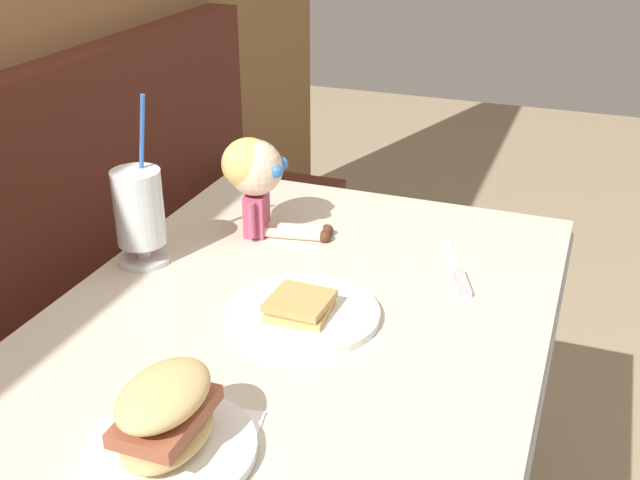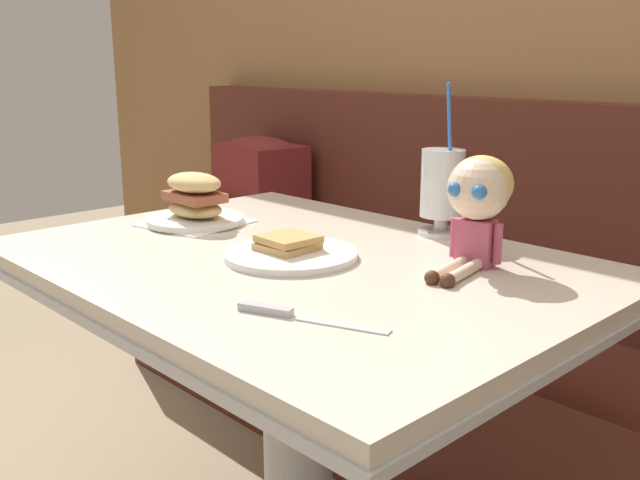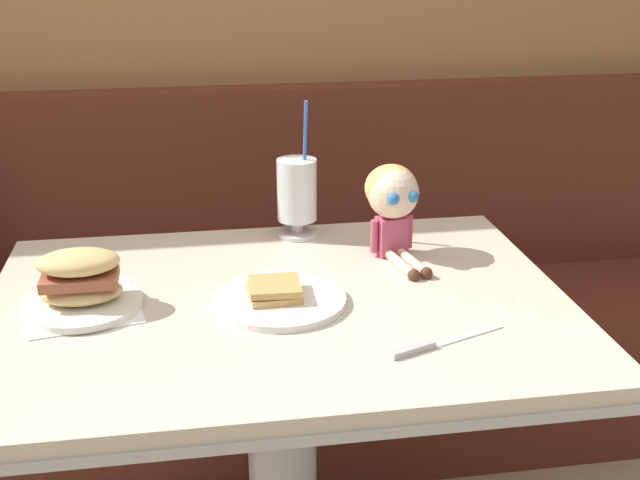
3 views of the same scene
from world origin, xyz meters
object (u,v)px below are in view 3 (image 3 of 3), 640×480
(milkshake_glass, at_px, (297,194))
(seated_doll, at_px, (393,198))
(toast_plate, at_px, (278,298))
(sandwich_plate, at_px, (81,286))
(butter_knife, at_px, (428,345))

(milkshake_glass, bearing_deg, seated_doll, -38.21)
(toast_plate, height_order, sandwich_plate, sandwich_plate)
(sandwich_plate, distance_m, butter_knife, 0.64)
(toast_plate, relative_size, butter_knife, 1.11)
(milkshake_glass, distance_m, seated_doll, 0.24)
(milkshake_glass, height_order, sandwich_plate, milkshake_glass)
(seated_doll, bearing_deg, butter_knife, -95.22)
(milkshake_glass, relative_size, sandwich_plate, 1.35)
(toast_plate, distance_m, sandwich_plate, 0.36)
(toast_plate, distance_m, seated_doll, 0.36)
(sandwich_plate, bearing_deg, toast_plate, -5.67)
(toast_plate, bearing_deg, butter_knife, -42.34)
(toast_plate, xyz_separation_m, butter_knife, (0.23, -0.21, -0.01))
(butter_knife, bearing_deg, sandwich_plate, 157.38)
(sandwich_plate, bearing_deg, milkshake_glass, 35.41)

